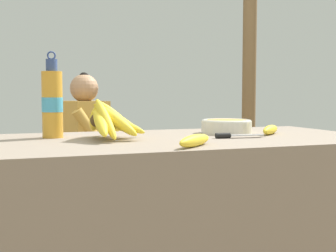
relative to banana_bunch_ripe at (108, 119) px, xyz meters
The scene contains 11 objects.
market_counter 0.51m from the banana_bunch_ripe, ahead, with size 1.47×0.74×0.72m.
banana_bunch_ripe is the anchor object (origin of this frame).
serving_bowl 0.52m from the banana_bunch_ripe, ahead, with size 0.21×0.21×0.06m.
water_bottle 0.23m from the banana_bunch_ripe, 146.15° to the left, with size 0.08×0.08×0.32m.
loose_banana_front 0.37m from the banana_bunch_ripe, 55.60° to the right, with size 0.17×0.16×0.04m.
loose_banana_side 0.66m from the banana_bunch_ripe, ahead, with size 0.16×0.16×0.04m.
knife 0.45m from the banana_bunch_ripe, 14.46° to the right, with size 0.18×0.04×0.02m.
wooden_bench 1.24m from the banana_bunch_ripe, 84.01° to the left, with size 1.81×0.32×0.40m.
seated_vendor 1.12m from the banana_bunch_ripe, 88.53° to the left, with size 0.44×0.42×1.02m.
banana_bunch_green 1.36m from the banana_bunch_ripe, 60.30° to the left, with size 0.17×0.26×0.13m.
support_post_far 2.02m from the banana_bunch_ripe, 45.56° to the left, with size 0.11×0.11×2.24m.
Camera 1 is at (-0.56, -1.46, 0.87)m, focal length 45.00 mm.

